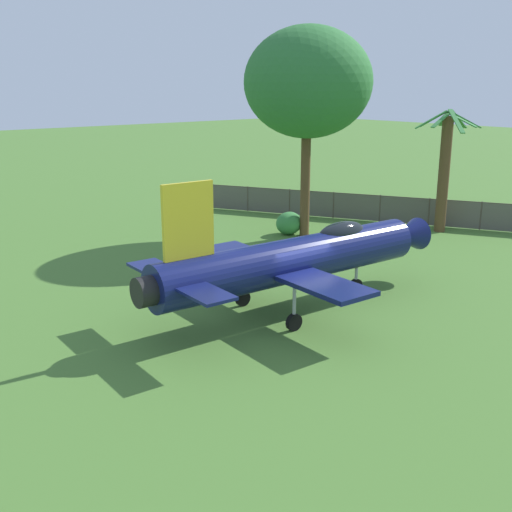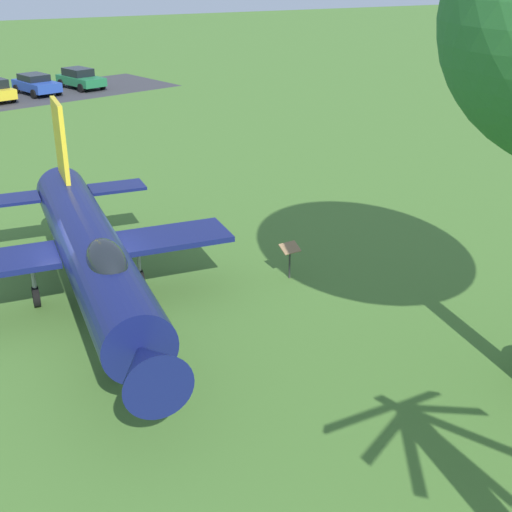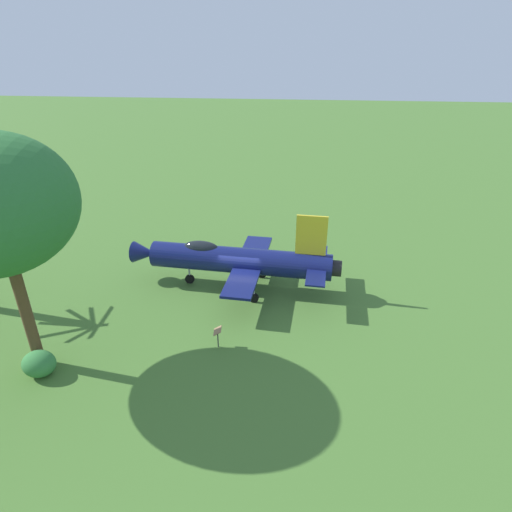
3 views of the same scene
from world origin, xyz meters
name	(u,v)px [view 2 (image 2 of 3)]	position (x,y,z in m)	size (l,w,h in m)	color
ground_plane	(98,314)	(0.00, 0.00, 0.00)	(200.00, 200.00, 0.00)	#47722D
display_jet	(93,254)	(-0.02, -0.38, 1.99)	(8.16, 13.20, 5.18)	#111951
info_plaque	(290,253)	(5.96, -0.31, 0.85)	(0.64, 0.46, 1.14)	#333333
parked_car_green	(80,78)	(7.82, 35.86, 0.76)	(3.08, 4.56, 1.47)	#1E6B3D
parked_car_blue	(36,84)	(4.42, 34.88, 0.74)	(3.01, 4.41, 1.41)	#23429E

